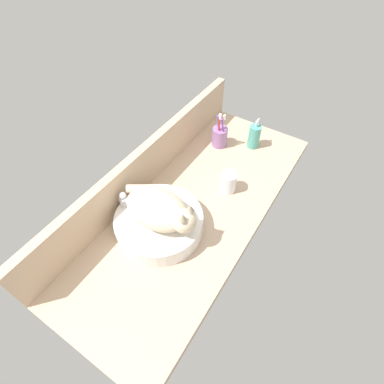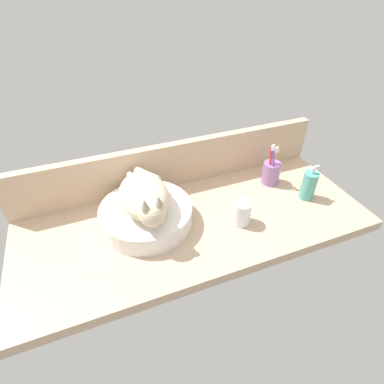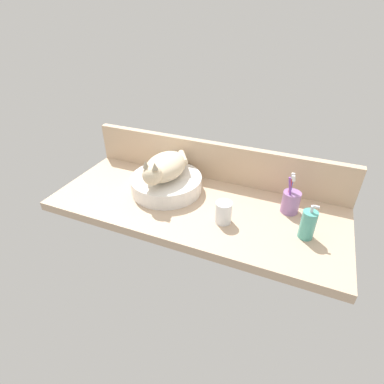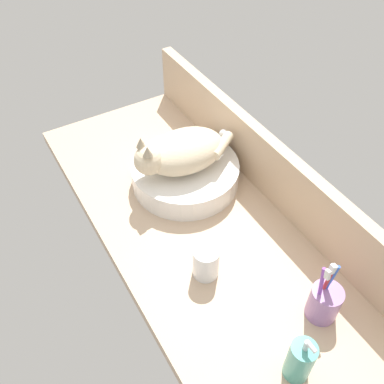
% 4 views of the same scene
% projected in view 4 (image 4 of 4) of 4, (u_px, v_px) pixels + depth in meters
% --- Properties ---
extents(ground_plane, '(1.31, 0.54, 0.04)m').
position_uv_depth(ground_plane, '(199.00, 228.00, 1.26)').
color(ground_plane, tan).
extents(backsplash_panel, '(1.31, 0.04, 0.20)m').
position_uv_depth(backsplash_panel, '(272.00, 169.00, 1.27)').
color(backsplash_panel, '#CCAD8C').
rests_on(backsplash_panel, ground_plane).
extents(sink_basin, '(0.34, 0.34, 0.07)m').
position_uv_depth(sink_basin, '(185.00, 173.00, 1.34)').
color(sink_basin, white).
rests_on(sink_basin, ground_plane).
extents(cat, '(0.17, 0.32, 0.14)m').
position_uv_depth(cat, '(181.00, 152.00, 1.27)').
color(cat, beige).
rests_on(cat, sink_basin).
extents(faucet, '(0.04, 0.12, 0.14)m').
position_uv_depth(faucet, '(220.00, 147.00, 1.38)').
color(faucet, silver).
rests_on(faucet, ground_plane).
extents(soap_dispenser, '(0.06, 0.06, 0.15)m').
position_uv_depth(soap_dispenser, '(300.00, 360.00, 0.90)').
color(soap_dispenser, teal).
rests_on(soap_dispenser, ground_plane).
extents(toothbrush_cup, '(0.08, 0.08, 0.19)m').
position_uv_depth(toothbrush_cup, '(324.00, 302.00, 1.01)').
color(toothbrush_cup, '#996BA8').
rests_on(toothbrush_cup, ground_plane).
extents(water_glass, '(0.07, 0.07, 0.09)m').
position_uv_depth(water_glass, '(206.00, 263.00, 1.10)').
color(water_glass, white).
rests_on(water_glass, ground_plane).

